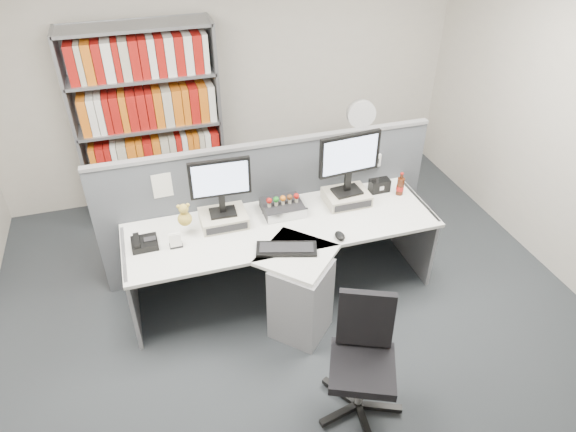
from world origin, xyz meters
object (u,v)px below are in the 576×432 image
object	(u,v)px
shelving_unit	(150,128)
desk_fan	(361,117)
desktop_pc	(282,207)
office_chair	(363,355)
desk_calendar	(175,241)
speaker	(379,185)
filing_cabinet	(356,173)
monitor_left	(220,183)
desk	(290,265)
cola_bottle	(400,186)
monitor_right	(349,159)
keyboard	(286,249)
desk_phone	(144,243)
mouse	(340,236)

from	to	relation	value
shelving_unit	desk_fan	distance (m)	2.15
desktop_pc	office_chair	size ratio (longest dim) A/B	0.37
desk_calendar	shelving_unit	bearing A→B (deg)	90.74
speaker	filing_cabinet	distance (m)	1.05
desk_fan	monitor_left	bearing A→B (deg)	-148.54
desk	cola_bottle	bearing A→B (deg)	17.39
filing_cabinet	desk_fan	distance (m)	0.66
desk	office_chair	xyz separation A→B (m)	(0.18, -1.06, 0.03)
monitor_left	office_chair	size ratio (longest dim) A/B	0.55
desktop_pc	desk_fan	world-z (taller)	desk_fan
desk_fan	speaker	bearing A→B (deg)	-102.42
cola_bottle	office_chair	bearing A→B (deg)	-124.12
desk	monitor_right	size ratio (longest dim) A/B	4.67
office_chair	monitor_left	bearing A→B (deg)	114.03
desk_calendar	cola_bottle	distance (m)	2.03
desktop_pc	cola_bottle	distance (m)	1.09
desk_calendar	cola_bottle	size ratio (longest dim) A/B	0.55
desk_fan	desktop_pc	bearing A→B (deg)	-138.87
desk	cola_bottle	distance (m)	1.25
keyboard	speaker	world-z (taller)	speaker
filing_cabinet	desk_fan	world-z (taller)	desk_fan
desk_phone	speaker	world-z (taller)	speaker
mouse	office_chair	bearing A→B (deg)	-101.94
monitor_left	speaker	bearing A→B (deg)	3.02
desk_phone	filing_cabinet	distance (m)	2.61
desk_phone	filing_cabinet	bearing A→B (deg)	26.13
desktop_pc	shelving_unit	world-z (taller)	shelving_unit
office_chair	filing_cabinet	bearing A→B (deg)	67.58
desk_calendar	office_chair	bearing A→B (deg)	-49.65
mouse	desk_calendar	distance (m)	1.30
monitor_left	speaker	world-z (taller)	monitor_left
monitor_right	desktop_pc	distance (m)	0.70
desk	mouse	size ratio (longest dim) A/B	21.49
shelving_unit	desk_phone	bearing A→B (deg)	-97.80
cola_bottle	shelving_unit	bearing A→B (deg)	143.97
speaker	cola_bottle	size ratio (longest dim) A/B	0.81
desktop_pc	desk	bearing A→B (deg)	-97.98
mouse	speaker	size ratio (longest dim) A/B	0.67
keyboard	monitor_left	bearing A→B (deg)	128.51
keyboard	office_chair	size ratio (longest dim) A/B	0.55
monitor_left	desk_phone	bearing A→B (deg)	-169.62
monitor_left	monitor_right	distance (m)	1.10
desk_fan	filing_cabinet	bearing A→B (deg)	90.00
keyboard	desk	bearing A→B (deg)	60.38
shelving_unit	office_chair	size ratio (longest dim) A/B	2.19
speaker	filing_cabinet	size ratio (longest dim) A/B	0.26
desk	desk_phone	distance (m)	1.19
keyboard	filing_cabinet	world-z (taller)	keyboard
desktop_pc	desk_calendar	distance (m)	0.96
speaker	desk_phone	bearing A→B (deg)	-174.67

